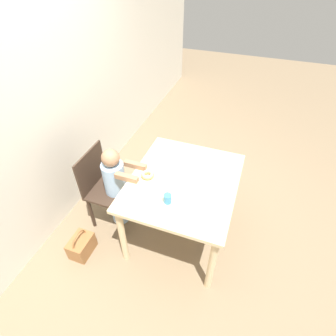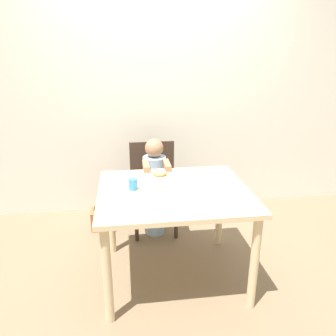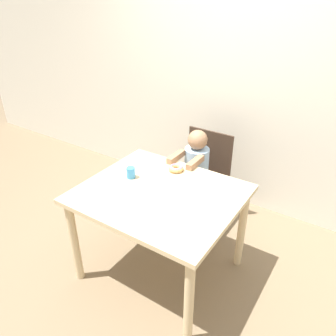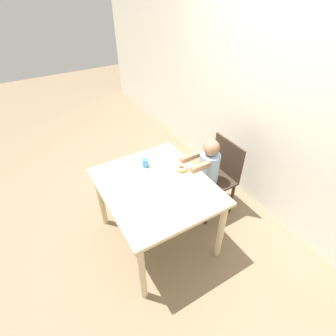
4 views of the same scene
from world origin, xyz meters
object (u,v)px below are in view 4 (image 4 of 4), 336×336
(handbag, at_px, (192,174))
(cup, at_px, (145,163))
(chair, at_px, (216,176))
(donut, at_px, (182,168))
(child_figure, at_px, (207,177))

(handbag, distance_m, cup, 1.08)
(chair, distance_m, donut, 0.56)
(chair, distance_m, handbag, 0.62)
(donut, bearing_deg, handbag, 134.73)
(donut, distance_m, cup, 0.36)
(handbag, height_order, cup, cup)
(donut, relative_size, cup, 1.40)
(handbag, bearing_deg, chair, -5.14)
(child_figure, distance_m, handbag, 0.66)
(handbag, bearing_deg, child_figure, -18.48)
(chair, relative_size, cup, 10.19)
(cup, bearing_deg, donut, 50.55)
(child_figure, bearing_deg, chair, 90.00)
(donut, bearing_deg, chair, 91.25)
(chair, distance_m, child_figure, 0.13)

